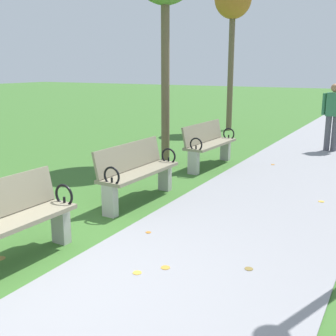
# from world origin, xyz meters

# --- Properties ---
(ground_plane) EXTENTS (80.00, 80.00, 0.00)m
(ground_plane) POSITION_xyz_m (0.00, 0.00, 0.00)
(ground_plane) COLOR #386628
(park_bench_1) EXTENTS (0.52, 1.61, 0.90)m
(park_bench_1) POSITION_xyz_m (-0.50, 0.11, 0.49)
(park_bench_1) COLOR gray
(park_bench_1) RESTS_ON ground
(park_bench_2) EXTENTS (0.51, 1.61, 0.90)m
(park_bench_2) POSITION_xyz_m (-0.50, 2.60, 0.49)
(park_bench_2) COLOR gray
(park_bench_2) RESTS_ON ground
(park_bench_3) EXTENTS (0.55, 1.62, 0.90)m
(park_bench_3) POSITION_xyz_m (-0.50, 5.30, 0.49)
(park_bench_3) COLOR gray
(park_bench_3) RESTS_ON ground
(tree_3) EXTENTS (1.14, 1.14, 4.71)m
(tree_3) POSITION_xyz_m (-2.01, 10.37, 3.93)
(tree_3) COLOR brown
(tree_3) RESTS_ON ground
(pedestrian_walking) EXTENTS (0.53, 0.26, 1.62)m
(pedestrian_walking) POSITION_xyz_m (1.47, 8.20, 0.93)
(pedestrian_walking) COLOR #4C4C56
(pedestrian_walking) RESTS_ON paved_walkway
(scattered_leaves) EXTENTS (3.92, 7.28, 0.02)m
(scattered_leaves) POSITION_xyz_m (-0.06, 2.34, 0.01)
(scattered_leaves) COLOR gold
(scattered_leaves) RESTS_ON ground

